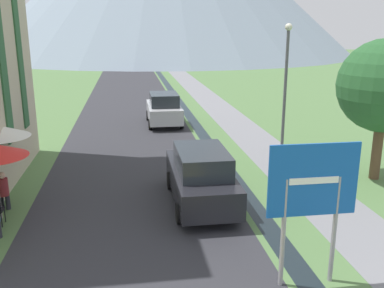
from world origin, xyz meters
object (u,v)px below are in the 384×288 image
(streetlamp, at_px, (285,84))
(tree_by_path, at_px, (384,86))
(person_seated_near, at_px, (3,189))
(parked_car_near, at_px, (201,176))
(road_sign, at_px, (312,193))
(parked_car_far, at_px, (164,109))

(streetlamp, xyz_separation_m, tree_by_path, (2.81, -2.19, 0.15))
(person_seated_near, bearing_deg, streetlamp, 17.43)
(parked_car_near, bearing_deg, tree_by_path, 11.41)
(tree_by_path, bearing_deg, road_sign, -130.81)
(road_sign, distance_m, parked_car_near, 5.06)
(road_sign, distance_m, streetlamp, 8.65)
(road_sign, xyz_separation_m, person_seated_near, (-7.57, 5.10, -1.44))
(streetlamp, bearing_deg, tree_by_path, -38.03)
(parked_car_near, relative_size, streetlamp, 0.80)
(person_seated_near, height_order, tree_by_path, tree_by_path)
(parked_car_near, bearing_deg, parked_car_far, 90.89)
(parked_car_far, bearing_deg, person_seated_near, -117.64)
(parked_car_far, height_order, tree_by_path, tree_by_path)
(person_seated_near, xyz_separation_m, tree_by_path, (12.78, 0.94, 2.75))
(parked_car_near, relative_size, parked_car_far, 1.11)
(road_sign, height_order, tree_by_path, tree_by_path)
(road_sign, relative_size, parked_car_far, 0.79)
(parked_car_near, height_order, person_seated_near, parked_car_near)
(parked_car_far, xyz_separation_m, person_seated_near, (-5.85, -11.18, -0.24))
(parked_car_far, xyz_separation_m, streetlamp, (4.12, -8.05, 2.36))
(person_seated_near, bearing_deg, parked_car_far, 62.36)
(parked_car_far, distance_m, streetlamp, 9.34)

